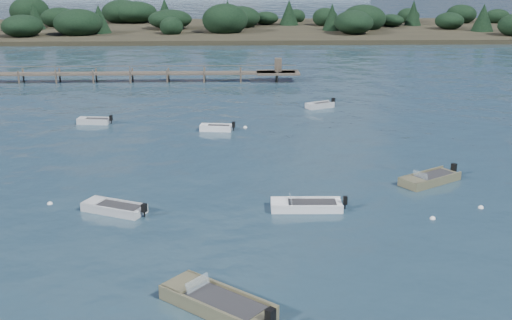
{
  "coord_description": "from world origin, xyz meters",
  "views": [
    {
      "loc": [
        -0.93,
        -26.85,
        13.94
      ],
      "look_at": [
        0.34,
        14.0,
        1.0
      ],
      "focal_mm": 45.0,
      "sensor_mm": 36.0,
      "label": 1
    }
  ],
  "objects_px": {
    "tender_far_grey": "(94,122)",
    "dinghy_mid_white_a": "(306,207)",
    "tender_far_grey_b": "(320,106)",
    "tender_far_white": "(216,129)",
    "dinghy_mid_white_b": "(430,180)",
    "dinghy_near_olive": "(217,305)",
    "dinghy_mid_grey": "(114,209)",
    "jetty": "(58,74)"
  },
  "relations": [
    {
      "from": "dinghy_mid_grey",
      "to": "dinghy_mid_white_b",
      "type": "height_order",
      "value": "dinghy_mid_white_b"
    },
    {
      "from": "dinghy_near_olive",
      "to": "dinghy_mid_white_b",
      "type": "bearing_deg",
      "value": 48.76
    },
    {
      "from": "tender_far_grey_b",
      "to": "tender_far_grey",
      "type": "xyz_separation_m",
      "value": [
        -20.64,
        -5.55,
        -0.01
      ]
    },
    {
      "from": "tender_far_white",
      "to": "jetty",
      "type": "relative_size",
      "value": 0.05
    },
    {
      "from": "dinghy_near_olive",
      "to": "jetty",
      "type": "xyz_separation_m",
      "value": [
        -19.93,
        51.26,
        0.81
      ]
    },
    {
      "from": "dinghy_mid_grey",
      "to": "dinghy_mid_white_b",
      "type": "relative_size",
      "value": 0.89
    },
    {
      "from": "tender_far_white",
      "to": "dinghy_mid_white_b",
      "type": "distance_m",
      "value": 19.64
    },
    {
      "from": "dinghy_mid_white_b",
      "to": "dinghy_near_olive",
      "type": "xyz_separation_m",
      "value": [
        -13.36,
        -15.24,
        0.02
      ]
    },
    {
      "from": "dinghy_mid_white_b",
      "to": "jetty",
      "type": "distance_m",
      "value": 49.05
    },
    {
      "from": "dinghy_mid_grey",
      "to": "jetty",
      "type": "xyz_separation_m",
      "value": [
        -13.74,
        40.42,
        0.85
      ]
    },
    {
      "from": "tender_far_grey",
      "to": "dinghy_mid_white_b",
      "type": "relative_size",
      "value": 0.7
    },
    {
      "from": "tender_far_grey_b",
      "to": "jetty",
      "type": "relative_size",
      "value": 0.05
    },
    {
      "from": "tender_far_grey_b",
      "to": "jetty",
      "type": "height_order",
      "value": "jetty"
    },
    {
      "from": "dinghy_mid_grey",
      "to": "jetty",
      "type": "distance_m",
      "value": 42.7
    },
    {
      "from": "dinghy_mid_white_a",
      "to": "tender_far_grey_b",
      "type": "bearing_deg",
      "value": 81.07
    },
    {
      "from": "dinghy_mid_grey",
      "to": "tender_far_white",
      "type": "relative_size",
      "value": 1.32
    },
    {
      "from": "tender_far_grey",
      "to": "dinghy_mid_white_a",
      "type": "height_order",
      "value": "dinghy_mid_white_a"
    },
    {
      "from": "dinghy_mid_white_a",
      "to": "jetty",
      "type": "relative_size",
      "value": 0.07
    },
    {
      "from": "tender_far_grey_b",
      "to": "dinghy_mid_white_a",
      "type": "relative_size",
      "value": 0.69
    },
    {
      "from": "dinghy_mid_white_a",
      "to": "dinghy_mid_white_b",
      "type": "height_order",
      "value": "dinghy_mid_white_b"
    },
    {
      "from": "dinghy_mid_grey",
      "to": "jetty",
      "type": "height_order",
      "value": "jetty"
    },
    {
      "from": "tender_far_grey",
      "to": "jetty",
      "type": "relative_size",
      "value": 0.05
    },
    {
      "from": "dinghy_mid_white_a",
      "to": "dinghy_near_olive",
      "type": "bearing_deg",
      "value": -114.06
    },
    {
      "from": "tender_far_grey",
      "to": "dinghy_near_olive",
      "type": "bearing_deg",
      "value": -69.7
    },
    {
      "from": "dinghy_mid_grey",
      "to": "tender_far_white",
      "type": "xyz_separation_m",
      "value": [
        5.33,
        17.94,
        0.01
      ]
    },
    {
      "from": "dinghy_mid_grey",
      "to": "tender_far_grey",
      "type": "xyz_separation_m",
      "value": [
        -5.47,
        20.68,
        0.0
      ]
    },
    {
      "from": "tender_far_grey",
      "to": "dinghy_mid_white_a",
      "type": "relative_size",
      "value": 0.71
    },
    {
      "from": "tender_far_white",
      "to": "dinghy_near_olive",
      "type": "height_order",
      "value": "dinghy_near_olive"
    },
    {
      "from": "dinghy_mid_grey",
      "to": "dinghy_mid_white_b",
      "type": "distance_m",
      "value": 20.04
    },
    {
      "from": "dinghy_mid_white_b",
      "to": "jetty",
      "type": "bearing_deg",
      "value": 132.75
    },
    {
      "from": "tender_far_white",
      "to": "dinghy_mid_white_a",
      "type": "xyz_separation_m",
      "value": [
        5.73,
        -17.88,
        -0.01
      ]
    },
    {
      "from": "tender_far_white",
      "to": "dinghy_mid_white_a",
      "type": "distance_m",
      "value": 18.78
    },
    {
      "from": "dinghy_mid_white_b",
      "to": "dinghy_near_olive",
      "type": "bearing_deg",
      "value": -131.24
    },
    {
      "from": "tender_far_white",
      "to": "dinghy_near_olive",
      "type": "xyz_separation_m",
      "value": [
        0.86,
        -28.78,
        0.03
      ]
    },
    {
      "from": "tender_far_grey_b",
      "to": "dinghy_near_olive",
      "type": "xyz_separation_m",
      "value": [
        -8.98,
        -37.07,
        0.02
      ]
    },
    {
      "from": "tender_far_white",
      "to": "jetty",
      "type": "height_order",
      "value": "jetty"
    },
    {
      "from": "jetty",
      "to": "dinghy_mid_grey",
      "type": "bearing_deg",
      "value": -71.23
    },
    {
      "from": "tender_far_grey_b",
      "to": "dinghy_near_olive",
      "type": "bearing_deg",
      "value": -103.62
    },
    {
      "from": "dinghy_near_olive",
      "to": "dinghy_mid_white_a",
      "type": "bearing_deg",
      "value": 65.94
    },
    {
      "from": "tender_far_grey_b",
      "to": "dinghy_mid_white_a",
      "type": "xyz_separation_m",
      "value": [
        -4.11,
        -26.17,
        -0.01
      ]
    },
    {
      "from": "jetty",
      "to": "tender_far_grey_b",
      "type": "bearing_deg",
      "value": -26.15
    },
    {
      "from": "dinghy_mid_white_a",
      "to": "dinghy_mid_white_b",
      "type": "distance_m",
      "value": 9.54
    }
  ]
}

